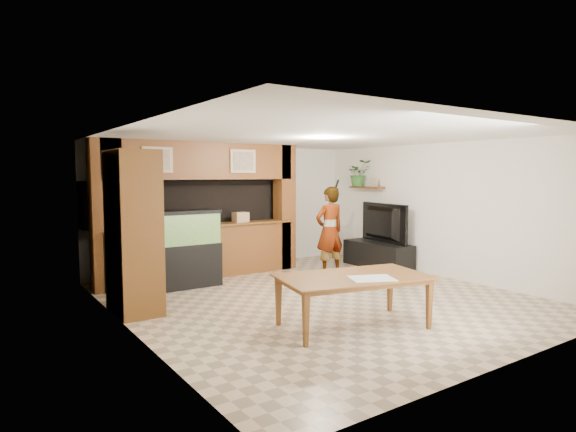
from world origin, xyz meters
TOP-DOWN VIEW (x-y plane):
  - floor at (0.00, 0.00)m, footprint 6.50×6.50m
  - ceiling at (0.00, 0.00)m, footprint 6.50×6.50m
  - wall_back at (0.00, 3.25)m, footprint 6.00×0.00m
  - wall_left at (-3.00, 0.00)m, footprint 0.00×6.50m
  - wall_right at (3.00, 0.00)m, footprint 0.00×6.50m
  - partition at (-0.95, 2.64)m, footprint 4.20×0.99m
  - wall_clock at (-2.97, 1.00)m, footprint 0.05×0.25m
  - wall_shelf at (2.85, 1.95)m, footprint 0.25×0.90m
  - pantry_cabinet at (-2.70, 0.90)m, footprint 0.58×0.96m
  - trash_can at (-2.68, 0.80)m, footprint 0.27×0.27m
  - aquarium at (-1.50, 1.95)m, footprint 1.23×0.46m
  - tv_stand at (2.65, 1.37)m, footprint 0.59×1.60m
  - television at (2.65, 1.37)m, footprint 0.39×1.47m
  - photo_frame at (2.85, 1.70)m, footprint 0.03×0.15m
  - potted_plant at (2.82, 2.19)m, footprint 0.67×0.63m
  - person at (1.29, 1.35)m, footprint 0.65×0.44m
  - microphone at (1.34, 1.19)m, footprint 0.04×0.11m
  - dining_table at (-0.55, -1.43)m, footprint 2.13×1.47m
  - newspaper_a at (-0.47, -1.66)m, footprint 0.66×0.59m
  - counter_box at (-0.11, 2.45)m, footprint 0.32×0.23m

SIDE VIEW (x-z plane):
  - floor at x=0.00m, z-range 0.00..0.00m
  - trash_can at x=-2.68m, z-range 0.00..0.50m
  - tv_stand at x=2.65m, z-range 0.00..0.53m
  - dining_table at x=-0.55m, z-range 0.00..0.68m
  - aquarium at x=-1.50m, z-range -0.02..1.35m
  - newspaper_a at x=-0.47m, z-range 0.68..0.69m
  - person at x=1.29m, z-range 0.00..1.76m
  - television at x=2.65m, z-range 0.53..1.37m
  - counter_box at x=-0.11m, z-range 1.04..1.24m
  - pantry_cabinet at x=-2.70m, z-range 0.00..2.34m
  - wall_back at x=0.00m, z-range -1.70..4.30m
  - wall_left at x=-3.00m, z-range -1.95..4.55m
  - wall_right at x=3.00m, z-range -1.95..4.55m
  - partition at x=-0.95m, z-range 0.01..2.61m
  - wall_shelf at x=2.85m, z-range 1.68..1.72m
  - microphone at x=1.34m, z-range 1.72..1.90m
  - photo_frame at x=2.85m, z-range 1.72..1.91m
  - wall_clock at x=-2.97m, z-range 1.77..2.02m
  - potted_plant at x=2.82m, z-range 1.72..2.32m
  - ceiling at x=0.00m, z-range 2.60..2.60m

